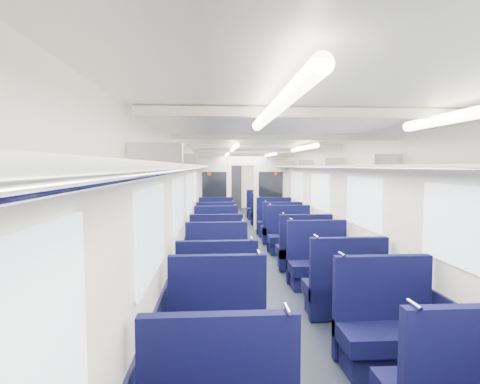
{
  "coord_description": "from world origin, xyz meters",
  "views": [
    {
      "loc": [
        -0.85,
        -8.33,
        1.97
      ],
      "look_at": [
        -0.05,
        3.47,
        1.15
      ],
      "focal_mm": 27.72,
      "sensor_mm": 36.0,
      "label": 1
    }
  ],
  "objects_px": {
    "seat_12": "(216,252)",
    "seat_19": "(274,224)",
    "seat_8": "(217,296)",
    "seat_16": "(216,230)",
    "seat_7": "(387,333)",
    "seat_13": "(304,252)",
    "seat_10": "(217,270)",
    "seat_18": "(216,223)",
    "seat_9": "(344,291)",
    "seat_23": "(260,210)",
    "seat_14": "(216,239)",
    "seat_6": "(218,332)",
    "seat_15": "(289,238)",
    "seat_21": "(265,214)",
    "end_door": "(233,187)",
    "bulkhead": "(243,190)",
    "seat_11": "(318,266)",
    "seat_20": "(216,215)",
    "seat_17": "(281,230)",
    "seat_22": "(216,211)"
  },
  "relations": [
    {
      "from": "seat_10",
      "to": "seat_20",
      "type": "bearing_deg",
      "value": 90.0
    },
    {
      "from": "seat_10",
      "to": "seat_14",
      "type": "bearing_deg",
      "value": 90.0
    },
    {
      "from": "seat_10",
      "to": "seat_19",
      "type": "xyz_separation_m",
      "value": [
        1.66,
        4.58,
        0.0
      ]
    },
    {
      "from": "seat_13",
      "to": "seat_18",
      "type": "bearing_deg",
      "value": 114.44
    },
    {
      "from": "seat_11",
      "to": "seat_18",
      "type": "relative_size",
      "value": 1.0
    },
    {
      "from": "seat_9",
      "to": "seat_16",
      "type": "relative_size",
      "value": 1.0
    },
    {
      "from": "seat_7",
      "to": "seat_11",
      "type": "bearing_deg",
      "value": 90.0
    },
    {
      "from": "bulkhead",
      "to": "seat_21",
      "type": "xyz_separation_m",
      "value": [
        0.83,
        0.94,
        -0.89
      ]
    },
    {
      "from": "seat_21",
      "to": "seat_23",
      "type": "distance_m",
      "value": 1.31
    },
    {
      "from": "seat_17",
      "to": "seat_23",
      "type": "distance_m",
      "value": 4.44
    },
    {
      "from": "seat_23",
      "to": "seat_16",
      "type": "bearing_deg",
      "value": -110.91
    },
    {
      "from": "seat_6",
      "to": "seat_15",
      "type": "height_order",
      "value": "same"
    },
    {
      "from": "seat_9",
      "to": "seat_16",
      "type": "height_order",
      "value": "same"
    },
    {
      "from": "seat_10",
      "to": "seat_9",
      "type": "bearing_deg",
      "value": -34.03
    },
    {
      "from": "seat_12",
      "to": "seat_19",
      "type": "relative_size",
      "value": 1.0
    },
    {
      "from": "seat_8",
      "to": "seat_16",
      "type": "distance_m",
      "value": 4.79
    },
    {
      "from": "seat_8",
      "to": "seat_17",
      "type": "xyz_separation_m",
      "value": [
        1.66,
        4.69,
        0.0
      ]
    },
    {
      "from": "seat_13",
      "to": "seat_16",
      "type": "xyz_separation_m",
      "value": [
        -1.66,
        2.48,
        0.0
      ]
    },
    {
      "from": "seat_17",
      "to": "seat_21",
      "type": "distance_m",
      "value": 3.13
    },
    {
      "from": "seat_14",
      "to": "seat_23",
      "type": "height_order",
      "value": "same"
    },
    {
      "from": "end_door",
      "to": "seat_22",
      "type": "distance_m",
      "value": 3.87
    },
    {
      "from": "end_door",
      "to": "seat_15",
      "type": "xyz_separation_m",
      "value": [
        0.83,
        -9.05,
        -0.66
      ]
    },
    {
      "from": "seat_11",
      "to": "seat_21",
      "type": "relative_size",
      "value": 1.0
    },
    {
      "from": "seat_16",
      "to": "seat_15",
      "type": "bearing_deg",
      "value": -33.97
    },
    {
      "from": "seat_12",
      "to": "seat_23",
      "type": "bearing_deg",
      "value": 76.07
    },
    {
      "from": "seat_11",
      "to": "seat_22",
      "type": "bearing_deg",
      "value": 102.17
    },
    {
      "from": "seat_12",
      "to": "seat_21",
      "type": "relative_size",
      "value": 1.0
    },
    {
      "from": "seat_7",
      "to": "seat_14",
      "type": "height_order",
      "value": "same"
    },
    {
      "from": "seat_6",
      "to": "seat_8",
      "type": "relative_size",
      "value": 1.0
    },
    {
      "from": "seat_15",
      "to": "bulkhead",
      "type": "bearing_deg",
      "value": 104.49
    },
    {
      "from": "end_door",
      "to": "bulkhead",
      "type": "distance_m",
      "value": 5.85
    },
    {
      "from": "seat_12",
      "to": "seat_21",
      "type": "xyz_separation_m",
      "value": [
        1.66,
        5.38,
        0.0
      ]
    },
    {
      "from": "seat_20",
      "to": "seat_16",
      "type": "bearing_deg",
      "value": -90.0
    },
    {
      "from": "seat_17",
      "to": "seat_18",
      "type": "distance_m",
      "value": 2.09
    },
    {
      "from": "seat_10",
      "to": "seat_14",
      "type": "distance_m",
      "value": 2.41
    },
    {
      "from": "seat_7",
      "to": "seat_21",
      "type": "height_order",
      "value": "same"
    },
    {
      "from": "seat_10",
      "to": "seat_22",
      "type": "relative_size",
      "value": 1.0
    },
    {
      "from": "seat_10",
      "to": "seat_20",
      "type": "relative_size",
      "value": 1.0
    },
    {
      "from": "seat_14",
      "to": "seat_6",
      "type": "bearing_deg",
      "value": -90.0
    },
    {
      "from": "seat_9",
      "to": "seat_15",
      "type": "xyz_separation_m",
      "value": [
        0.0,
        3.58,
        0.0
      ]
    },
    {
      "from": "seat_7",
      "to": "seat_22",
      "type": "xyz_separation_m",
      "value": [
        -1.66,
        10.13,
        0.0
      ]
    },
    {
      "from": "seat_7",
      "to": "seat_13",
      "type": "xyz_separation_m",
      "value": [
        0.0,
        3.44,
        0.0
      ]
    },
    {
      "from": "seat_19",
      "to": "seat_21",
      "type": "relative_size",
      "value": 1.0
    },
    {
      "from": "seat_15",
      "to": "seat_10",
      "type": "bearing_deg",
      "value": -123.99
    },
    {
      "from": "seat_10",
      "to": "seat_23",
      "type": "xyz_separation_m",
      "value": [
        1.66,
        7.92,
        0.0
      ]
    },
    {
      "from": "seat_19",
      "to": "seat_21",
      "type": "height_order",
      "value": "same"
    },
    {
      "from": "end_door",
      "to": "seat_15",
      "type": "bearing_deg",
      "value": -84.76
    },
    {
      "from": "seat_12",
      "to": "seat_23",
      "type": "distance_m",
      "value": 6.89
    },
    {
      "from": "seat_12",
      "to": "seat_18",
      "type": "height_order",
      "value": "same"
    },
    {
      "from": "seat_10",
      "to": "seat_18",
      "type": "height_order",
      "value": "same"
    }
  ]
}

